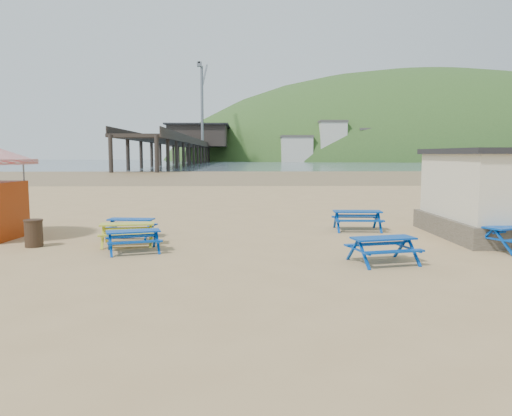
{
  "coord_description": "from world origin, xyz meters",
  "views": [
    {
      "loc": [
        -0.18,
        -16.5,
        2.94
      ],
      "look_at": [
        0.26,
        1.5,
        1.0
      ],
      "focal_mm": 35.0,
      "sensor_mm": 36.0,
      "label": 1
    }
  ],
  "objects": [
    {
      "name": "picnic_table_yellow",
      "position": [
        -3.97,
        -0.39,
        0.36
      ],
      "size": [
        1.89,
        1.61,
        0.72
      ],
      "rotation": [
        0.0,
        0.0,
        0.15
      ],
      "color": "#B5CD26",
      "rests_on": "ground"
    },
    {
      "name": "wet_sand",
      "position": [
        0.0,
        55.0,
        0.0
      ],
      "size": [
        400.0,
        400.0,
        0.0
      ],
      "primitive_type": "plane",
      "color": "olive",
      "rests_on": "ground"
    },
    {
      "name": "headland_town",
      "position": [
        90.0,
        229.68,
        -9.91
      ],
      "size": [
        264.0,
        144.0,
        108.0
      ],
      "color": "#2D4C1E",
      "rests_on": "ground"
    },
    {
      "name": "litter_bin",
      "position": [
        -6.89,
        -0.62,
        0.45
      ],
      "size": [
        0.6,
        0.6,
        0.88
      ],
      "color": "#352618",
      "rests_on": "ground"
    },
    {
      "name": "sea",
      "position": [
        0.0,
        170.0,
        0.01
      ],
      "size": [
        400.0,
        400.0,
        0.0
      ],
      "primitive_type": "plane",
      "color": "#495C69",
      "rests_on": "ground"
    },
    {
      "name": "picnic_table_blue_d",
      "position": [
        -3.52,
        -1.58,
        0.33
      ],
      "size": [
        1.88,
        1.69,
        0.66
      ],
      "rotation": [
        0.0,
        0.0,
        0.31
      ],
      "color": "#043293",
      "rests_on": "ground"
    },
    {
      "name": "picnic_table_blue_f",
      "position": [
        8.0,
        -1.57,
        0.38
      ],
      "size": [
        2.26,
        2.11,
        0.76
      ],
      "rotation": [
        0.0,
        0.0,
        0.46
      ],
      "color": "#043293",
      "rests_on": "ground"
    },
    {
      "name": "ground",
      "position": [
        0.0,
        0.0,
        0.0
      ],
      "size": [
        400.0,
        400.0,
        0.0
      ],
      "primitive_type": "plane",
      "color": "tan",
      "rests_on": "ground"
    },
    {
      "name": "pier",
      "position": [
        -17.99,
        178.23,
        5.46
      ],
      "size": [
        24.0,
        220.0,
        39.29
      ],
      "color": "black",
      "rests_on": "ground"
    },
    {
      "name": "picnic_table_blue_c",
      "position": [
        4.21,
        2.56,
        0.38
      ],
      "size": [
        1.9,
        1.57,
        0.77
      ],
      "rotation": [
        0.0,
        0.0,
        -0.05
      ],
      "color": "#043293",
      "rests_on": "ground"
    },
    {
      "name": "picnic_table_blue_e",
      "position": [
        3.59,
        -3.29,
        0.36
      ],
      "size": [
        1.96,
        1.71,
        0.71
      ],
      "rotation": [
        0.0,
        0.0,
        0.23
      ],
      "color": "#043293",
      "rests_on": "ground"
    },
    {
      "name": "picnic_table_blue_a",
      "position": [
        -4.2,
        1.17,
        0.33
      ],
      "size": [
        1.72,
        1.45,
        0.67
      ],
      "rotation": [
        0.0,
        0.0,
        -0.12
      ],
      "color": "#043293",
      "rests_on": "ground"
    }
  ]
}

